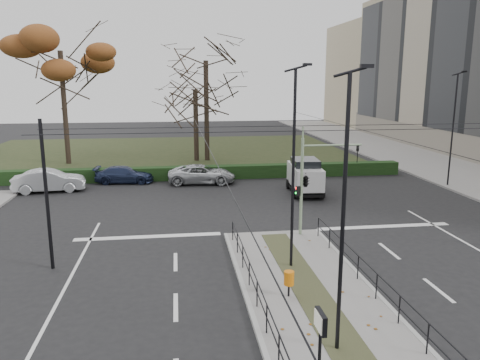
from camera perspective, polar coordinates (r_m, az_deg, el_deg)
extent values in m
plane|color=black|center=(18.67, 7.02, -11.42)|extent=(140.00, 140.00, 0.00)
cube|color=slate|center=(16.47, 9.30, -14.59)|extent=(4.40, 15.00, 0.14)
cube|color=slate|center=(45.23, 22.21, 1.83)|extent=(8.00, 90.00, 0.14)
cube|color=#232D16|center=(49.11, -9.45, 3.29)|extent=(38.00, 26.00, 0.10)
cube|color=black|center=(35.84, -10.01, 0.76)|extent=(38.00, 1.00, 1.00)
cube|color=black|center=(48.47, 26.13, 13.82)|extent=(0.10, 50.96, 14.76)
cylinder|color=black|center=(21.78, -0.89, -6.20)|extent=(0.04, 0.04, 0.90)
cylinder|color=black|center=(22.61, 9.53, -5.67)|extent=(0.04, 0.04, 0.90)
cylinder|color=black|center=(15.52, 2.11, -12.20)|extent=(0.04, 13.20, 0.04)
cylinder|color=black|center=(16.67, 16.39, -10.94)|extent=(0.04, 13.20, 0.04)
cylinder|color=black|center=(19.72, -22.52, -1.81)|extent=(0.14, 0.14, 6.00)
cylinder|color=black|center=(18.21, 6.66, 5.95)|extent=(20.00, 0.02, 0.02)
cylinder|color=black|center=(20.14, 5.25, 6.56)|extent=(20.00, 0.02, 0.02)
cylinder|color=black|center=(14.72, -3.75, 3.78)|extent=(0.02, 34.00, 0.02)
cylinder|color=black|center=(16.73, 20.98, 4.01)|extent=(0.02, 34.00, 0.02)
cylinder|color=gray|center=(22.30, 7.50, -0.86)|extent=(0.14, 0.14, 4.65)
cylinder|color=gray|center=(22.36, 11.19, 4.19)|extent=(2.86, 0.09, 0.09)
imported|color=black|center=(22.86, 14.12, 3.09)|extent=(0.18, 0.20, 0.81)
imported|color=black|center=(22.27, 8.02, 0.06)|extent=(1.02, 1.79, 0.72)
cube|color=black|center=(22.30, 7.09, -1.32)|extent=(0.20, 0.14, 0.45)
sphere|color=#FF0C0C|center=(22.24, 6.88, -0.99)|extent=(0.10, 0.10, 0.10)
sphere|color=#0CE533|center=(22.30, 6.86, -1.59)|extent=(0.10, 0.10, 0.10)
cylinder|color=black|center=(16.57, 5.96, -13.20)|extent=(0.07, 0.07, 0.44)
cylinder|color=#CF690C|center=(16.39, 5.99, -11.81)|extent=(0.35, 0.35, 0.48)
cube|color=black|center=(10.90, 9.83, -16.63)|extent=(0.11, 0.60, 0.46)
cube|color=beige|center=(10.88, 9.49, -16.67)|extent=(0.02, 0.52, 0.38)
cylinder|color=black|center=(12.51, 12.45, -4.66)|extent=(0.11, 0.11, 7.48)
cube|color=black|center=(12.15, 15.21, 13.26)|extent=(0.33, 0.13, 0.09)
cylinder|color=black|center=(18.04, 6.51, 1.04)|extent=(0.12, 0.12, 7.70)
cube|color=black|center=(17.83, 8.21, 13.78)|extent=(0.34, 0.13, 0.10)
cylinder|color=black|center=(35.77, 24.49, 5.50)|extent=(0.12, 0.12, 7.70)
cube|color=black|center=(35.85, 25.66, 11.84)|extent=(0.34, 0.13, 0.10)
imported|color=#A9ACB1|center=(34.13, -22.23, -0.07)|extent=(4.80, 2.16, 1.53)
imported|color=#1D2745|center=(35.41, -13.92, 0.64)|extent=(4.36, 2.08, 1.23)
imported|color=#A9ACB1|center=(34.32, -4.67, 0.72)|extent=(5.07, 2.66, 1.36)
cube|color=silver|center=(31.40, 7.91, 0.52)|extent=(2.11, 4.35, 1.36)
cube|color=black|center=(31.25, 7.96, 1.99)|extent=(1.81, 2.44, 0.64)
cube|color=black|center=(31.59, 7.87, -1.06)|extent=(2.15, 4.43, 0.18)
cylinder|color=black|center=(30.44, 10.00, -1.57)|extent=(0.27, 0.68, 0.66)
cylinder|color=black|center=(30.10, 6.71, -1.63)|extent=(0.27, 0.68, 0.66)
cylinder|color=black|center=(33.09, 8.92, -0.44)|extent=(0.27, 0.68, 0.66)
cylinder|color=black|center=(32.77, 5.89, -0.48)|extent=(0.27, 0.68, 0.66)
cylinder|color=black|center=(44.20, -20.60, 8.18)|extent=(0.44, 0.44, 9.79)
ellipsoid|color=#5C2F15|center=(44.21, -21.08, 14.51)|extent=(9.89, 9.89, 6.16)
cylinder|color=black|center=(43.39, -4.11, 8.35)|extent=(0.44, 0.44, 9.04)
cylinder|color=black|center=(43.35, -5.39, 6.65)|extent=(0.44, 0.44, 6.52)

